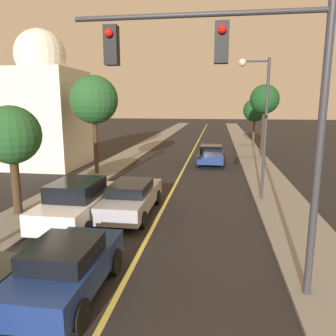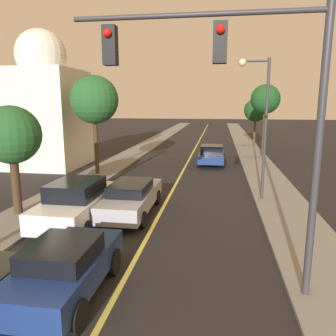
{
  "view_description": "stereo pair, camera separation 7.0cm",
  "coord_description": "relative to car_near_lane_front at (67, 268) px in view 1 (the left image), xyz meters",
  "views": [
    {
      "loc": [
        2.39,
        -2.77,
        4.79
      ],
      "look_at": [
        0.0,
        13.12,
        1.6
      ],
      "focal_mm": 35.0,
      "sensor_mm": 36.0,
      "label": 1
    },
    {
      "loc": [
        2.46,
        -2.76,
        4.79
      ],
      "look_at": [
        0.0,
        13.12,
        1.6
      ],
      "focal_mm": 35.0,
      "sensor_mm": 36.0,
      "label": 2
    }
  ],
  "objects": [
    {
      "name": "tree_right_near",
      "position": [
        7.63,
        23.27,
        4.29
      ],
      "size": [
        2.56,
        2.56,
        6.29
      ],
      "color": "#3D2B1C",
      "rests_on": "ground"
    },
    {
      "name": "streetlamp_right",
      "position": [
        5.54,
        9.22,
        3.65
      ],
      "size": [
        1.46,
        0.36,
        6.73
      ],
      "color": "#333338",
      "rests_on": "ground"
    },
    {
      "name": "traffic_signal_mast",
      "position": [
        4.12,
        0.85,
        4.27
      ],
      "size": [
        5.81,
        0.42,
        6.86
      ],
      "color": "#333338",
      "rests_on": "ground"
    },
    {
      "name": "tree_right_far",
      "position": [
        7.67,
        31.01,
        3.21
      ],
      "size": [
        2.55,
        2.55,
        5.18
      ],
      "color": "#4C3823",
      "rests_on": "ground"
    },
    {
      "name": "road_surface",
      "position": [
        1.21,
        31.76,
        -0.78
      ],
      "size": [
        8.63,
        80.0,
        0.01
      ],
      "color": "black",
      "rests_on": "ground"
    },
    {
      "name": "car_outer_lane_second",
      "position": [
        -1.9,
        5.08,
        0.09
      ],
      "size": [
        2.09,
        5.15,
        1.76
      ],
      "color": "white",
      "rests_on": "ground"
    },
    {
      "name": "car_near_lane_front",
      "position": [
        0.0,
        0.0,
        0.0
      ],
      "size": [
        1.87,
        3.95,
        1.48
      ],
      "color": "navy",
      "rests_on": "ground"
    },
    {
      "name": "sidewalk_left",
      "position": [
        -4.36,
        31.76,
        -0.72
      ],
      "size": [
        2.5,
        80.0,
        0.12
      ],
      "color": "gray",
      "rests_on": "ground"
    },
    {
      "name": "car_far_oncoming",
      "position": [
        3.15,
        18.76,
        0.0
      ],
      "size": [
        2.05,
        4.42,
        1.52
      ],
      "rotation": [
        0.0,
        0.0,
        3.14
      ],
      "color": "navy",
      "rests_on": "ground"
    },
    {
      "name": "sidewalk_right",
      "position": [
        6.77,
        31.76,
        -0.72
      ],
      "size": [
        2.5,
        80.0,
        0.12
      ],
      "color": "gray",
      "rests_on": "ground"
    },
    {
      "name": "tree_left_near",
      "position": [
        -4.82,
        5.39,
        2.67
      ],
      "size": [
        2.42,
        2.42,
        4.6
      ],
      "color": "#3D2B1C",
      "rests_on": "ground"
    },
    {
      "name": "tree_left_far",
      "position": [
        -4.39,
        13.73,
        4.2
      ],
      "size": [
        3.13,
        3.13,
        6.46
      ],
      "color": "#3D2B1C",
      "rests_on": "ground"
    },
    {
      "name": "domed_building_left",
      "position": [
        -9.29,
        16.22,
        3.7
      ],
      "size": [
        5.36,
        5.36,
        10.04
      ],
      "color": "silver",
      "rests_on": "ground"
    },
    {
      "name": "car_near_lane_second",
      "position": [
        0.0,
        6.33,
        -0.02
      ],
      "size": [
        1.87,
        5.09,
        1.46
      ],
      "color": "#A5A8B2",
      "rests_on": "ground"
    }
  ]
}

